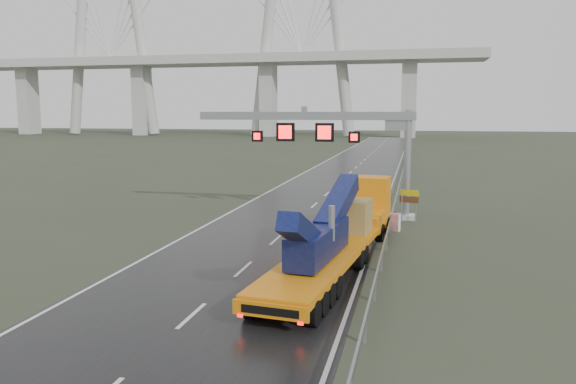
% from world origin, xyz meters
% --- Properties ---
extents(ground, '(400.00, 400.00, 0.00)m').
position_xyz_m(ground, '(0.00, 0.00, 0.00)').
color(ground, '#323A28').
rests_on(ground, ground).
extents(road, '(11.00, 200.00, 0.02)m').
position_xyz_m(road, '(0.00, 40.00, 0.01)').
color(road, black).
rests_on(road, ground).
extents(guardrail, '(0.20, 140.00, 1.40)m').
position_xyz_m(guardrail, '(6.10, 30.00, 0.70)').
color(guardrail, gray).
rests_on(guardrail, ground).
extents(sign_gantry, '(14.90, 1.20, 7.42)m').
position_xyz_m(sign_gantry, '(2.10, 17.99, 5.61)').
color(sign_gantry, '#B0B0AB').
rests_on(sign_gantry, ground).
extents(heavy_haul_truck, '(4.32, 17.28, 4.02)m').
position_xyz_m(heavy_haul_truck, '(4.17, 7.07, 1.56)').
color(heavy_haul_truck, orange).
rests_on(heavy_haul_truck, ground).
extents(exit_sign_pair, '(1.21, 0.41, 2.13)m').
position_xyz_m(exit_sign_pair, '(7.10, 17.00, 1.49)').
color(exit_sign_pair, gray).
rests_on(exit_sign_pair, ground).
extents(striped_barrier, '(0.69, 0.52, 1.04)m').
position_xyz_m(striped_barrier, '(6.33, 14.00, 0.52)').
color(striped_barrier, red).
rests_on(striped_barrier, ground).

